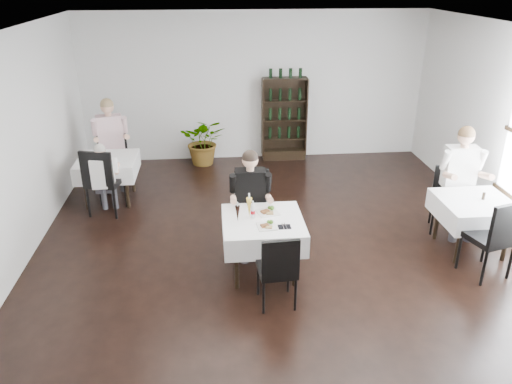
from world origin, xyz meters
The scene contains 23 objects.
room_shell centered at (0.00, 0.00, 1.50)m, with size 9.00×9.00×9.00m.
wine_shelf centered at (0.60, 4.31, 0.85)m, with size 0.90×0.28×1.75m.
main_table centered at (-0.30, 0.00, 0.62)m, with size 1.03×1.03×0.77m.
left_table centered at (-2.70, 2.50, 0.62)m, with size 0.98×0.98×0.77m.
right_table centered at (2.70, 0.30, 0.62)m, with size 0.98×0.98×0.77m.
potted_tree centered at (-1.07, 4.15, 0.50)m, with size 0.89×0.78×0.99m, color #2A5D1F.
main_chair_far centered at (-0.35, 0.80, 0.63)m, with size 0.54×0.55×1.10m.
main_chair_near centered at (-0.20, -0.78, 0.55)m, with size 0.47×0.47×0.96m.
left_chair_far centered at (-2.69, 3.12, 0.66)m, with size 0.67×0.67×1.16m.
left_chair_near centered at (-2.69, 1.93, 0.65)m, with size 0.63×0.63×1.14m.
right_chair_far centered at (2.63, 0.96, 0.56)m, with size 0.57×0.58×0.98m.
right_chair_near centered at (2.61, -0.41, 0.64)m, with size 0.63×0.63×1.11m.
diner_main centered at (-0.41, 0.53, 0.87)m, with size 0.57×0.57×1.50m.
diner_left_far centered at (-2.72, 3.16, 0.95)m, with size 0.67×0.71×1.63m.
diner_left_near centered at (-2.65, 1.90, 0.72)m, with size 0.48×0.48×1.25m.
diner_right_far centered at (2.74, 0.86, 0.96)m, with size 0.64×0.65×1.65m.
plate_far centered at (-0.21, 0.18, 0.79)m, with size 0.32×0.32×0.08m.
plate_near centered at (-0.27, -0.20, 0.79)m, with size 0.25×0.25×0.07m.
pilsner_dark centered at (-0.62, -0.02, 0.88)m, with size 0.06×0.06×0.27m.
pilsner_lager centered at (-0.47, 0.09, 0.91)m, with size 0.08×0.08×0.33m.
coke_bottle centered at (-0.42, 0.06, 0.86)m, with size 0.06×0.06×0.23m.
napkin_cutlery centered at (-0.06, -0.23, 0.78)m, with size 0.16×0.18×0.02m.
pepper_mill centered at (2.81, 0.32, 0.82)m, with size 0.04×0.04×0.10m, color black.
Camera 1 is at (-0.91, -5.64, 3.67)m, focal length 35.00 mm.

